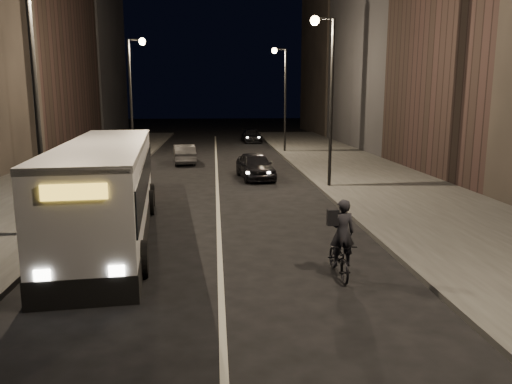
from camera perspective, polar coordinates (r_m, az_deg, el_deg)
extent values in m
plane|color=black|center=(13.07, -4.08, -9.62)|extent=(180.00, 180.00, 0.00)
cube|color=#323230|center=(27.98, 13.21, 1.40)|extent=(7.00, 70.00, 0.16)
cube|color=#323230|center=(27.92, -22.20, 0.86)|extent=(7.00, 70.00, 0.16)
cube|color=black|center=(43.28, 18.07, 18.31)|extent=(8.00, 61.00, 21.00)
cube|color=black|center=(44.20, -27.24, 18.15)|extent=(8.00, 61.00, 22.00)
cylinder|color=black|center=(24.90, 8.60, 9.86)|extent=(0.16, 0.16, 8.00)
cube|color=black|center=(25.06, 7.82, 19.07)|extent=(0.90, 0.08, 0.08)
sphere|color=#FFD18C|center=(24.95, 6.74, 18.89)|extent=(0.44, 0.44, 0.44)
cylinder|color=black|center=(40.64, 3.36, 10.35)|extent=(0.16, 0.16, 8.00)
cube|color=black|center=(40.74, 2.77, 15.99)|extent=(0.90, 0.08, 0.08)
sphere|color=#FFD18C|center=(40.67, 2.12, 15.86)|extent=(0.44, 0.44, 0.44)
cylinder|color=black|center=(17.15, -23.75, 8.62)|extent=(0.16, 0.16, 8.00)
cylinder|color=black|center=(34.68, -14.10, 9.94)|extent=(0.16, 0.16, 8.00)
cube|color=black|center=(34.79, -13.66, 16.57)|extent=(0.90, 0.08, 0.08)
sphere|color=#FFD18C|center=(34.72, -12.88, 16.44)|extent=(0.44, 0.44, 0.44)
cube|color=silver|center=(16.95, -16.60, 0.16)|extent=(3.50, 11.76, 3.09)
cube|color=black|center=(16.87, -16.68, 1.60)|extent=(3.54, 11.38, 1.11)
cube|color=silver|center=(16.74, -16.88, 5.19)|extent=(3.52, 11.76, 0.17)
cube|color=gold|center=(11.12, -20.06, 0.02)|extent=(1.36, 0.24, 0.34)
cylinder|color=black|center=(13.53, -23.32, -7.63)|extent=(0.43, 0.99, 0.97)
cylinder|color=black|center=(13.18, -12.97, -7.48)|extent=(0.43, 0.99, 0.97)
cylinder|color=black|center=(20.88, -18.66, -0.96)|extent=(0.43, 0.99, 0.97)
cylinder|color=black|center=(20.65, -12.03, -0.74)|extent=(0.43, 0.99, 0.97)
imported|color=black|center=(13.11, 9.49, -7.49)|extent=(0.65, 1.81, 0.95)
imported|color=black|center=(12.71, 9.81, -4.61)|extent=(0.63, 0.42, 1.72)
imported|color=black|center=(27.86, -0.09, 3.02)|extent=(2.21, 4.49, 1.47)
imported|color=#323234|center=(34.53, -8.21, 4.32)|extent=(1.85, 4.14, 1.32)
imported|color=black|center=(49.98, -0.50, 6.43)|extent=(2.00, 4.45, 1.27)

